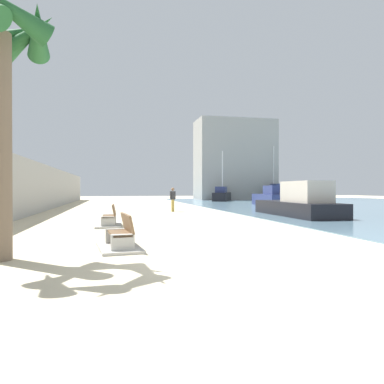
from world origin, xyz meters
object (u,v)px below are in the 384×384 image
bench_near (120,241)px  boat_mid_bay (222,195)px  boat_nearest (272,198)px  person_walking (173,197)px  boat_outer (275,194)px  boat_far_left (299,204)px  bench_far (109,221)px

bench_near → boat_mid_bay: boat_mid_bay is taller
bench_near → boat_nearest: size_ratio=0.34×
person_walking → boat_outer: (19.06, 23.28, -0.12)m
boat_outer → boat_mid_bay: 8.83m
bench_near → boat_outer: 45.69m
boat_nearest → bench_near: bearing=-123.5°
boat_nearest → person_walking: bearing=-148.8°
person_walking → boat_outer: bearing=50.7°
person_walking → boat_mid_bay: size_ratio=0.25×
person_walking → boat_outer: 30.08m
person_walking → boat_far_left: bearing=-42.9°
person_walking → boat_mid_bay: boat_mid_bay is taller
boat_nearest → boat_mid_bay: (-0.59, 15.04, 0.01)m
boat_outer → boat_mid_bay: bearing=-169.5°
bench_far → person_walking: size_ratio=1.19×
bench_far → boat_outer: bearing=54.6°
boat_outer → boat_far_left: size_ratio=1.04×
boat_mid_bay → bench_near: bearing=-110.9°
boat_mid_bay → boat_far_left: (-3.59, -27.98, -0.01)m
bench_far → boat_mid_bay: boat_mid_bay is taller
bench_far → boat_far_left: 11.77m
person_walking → bench_near: bearing=-104.2°
boat_nearest → boat_mid_bay: size_ratio=0.93×
bench_far → boat_far_left: (11.23, 3.47, 0.56)m
person_walking → boat_far_left: size_ratio=0.23×
boat_nearest → boat_far_left: bearing=-107.9°
bench_near → boat_far_left: bearing=42.1°
boat_nearest → boat_far_left: boat_far_left is taller
person_walking → boat_mid_bay: bearing=64.4°
bench_far → person_walking: 10.78m
bench_far → person_walking: bearing=65.6°
person_walking → boat_nearest: (10.96, 6.63, -0.26)m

